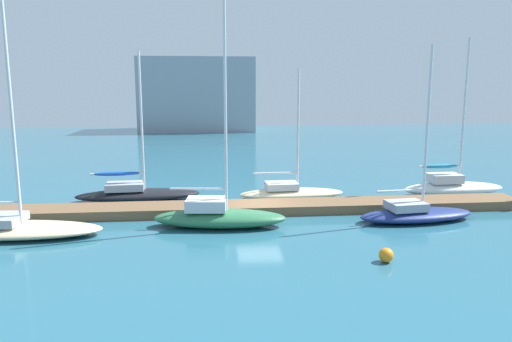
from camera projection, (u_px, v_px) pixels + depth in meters
ground_plane at (260, 212)px, 26.81m from camera, size 120.00×120.00×0.00m
dock_pier at (260, 208)px, 26.76m from camera, size 30.34×2.24×0.52m
sailboat_0 at (11, 226)px, 22.39m from camera, size 8.51×3.23×13.43m
sailboat_1 at (136, 192)px, 29.49m from camera, size 7.71×2.69×9.04m
sailboat_2 at (218, 215)px, 23.88m from camera, size 6.83×2.85×10.95m
sailboat_3 at (291, 192)px, 29.98m from camera, size 6.70×2.28×8.07m
sailboat_4 at (415, 212)px, 24.93m from camera, size 6.44×2.74×9.03m
sailboat_5 at (452, 186)px, 30.91m from camera, size 6.73×2.12×9.98m
mooring_buoy_orange at (386, 255)px, 19.10m from camera, size 0.59×0.59×0.59m
harbor_building_distant at (197, 95)px, 77.04m from camera, size 17.98×10.76×11.47m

